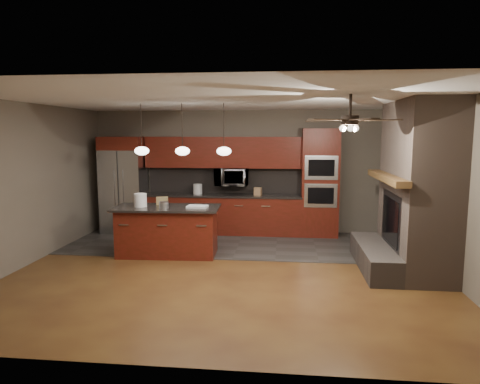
# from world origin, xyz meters

# --- Properties ---
(ground) EXTENTS (7.00, 7.00, 0.00)m
(ground) POSITION_xyz_m (0.00, 0.00, 0.00)
(ground) COLOR brown
(ground) RESTS_ON ground
(ceiling) EXTENTS (7.00, 6.00, 0.02)m
(ceiling) POSITION_xyz_m (0.00, 0.00, 2.80)
(ceiling) COLOR white
(ceiling) RESTS_ON back_wall
(back_wall) EXTENTS (7.00, 0.02, 2.80)m
(back_wall) POSITION_xyz_m (0.00, 3.00, 1.40)
(back_wall) COLOR #695F54
(back_wall) RESTS_ON ground
(right_wall) EXTENTS (0.02, 6.00, 2.80)m
(right_wall) POSITION_xyz_m (3.50, 0.00, 1.40)
(right_wall) COLOR #695F54
(right_wall) RESTS_ON ground
(left_wall) EXTENTS (0.02, 6.00, 2.80)m
(left_wall) POSITION_xyz_m (-3.50, 0.00, 1.40)
(left_wall) COLOR #695F54
(left_wall) RESTS_ON ground
(slate_tile_patch) EXTENTS (7.00, 2.40, 0.01)m
(slate_tile_patch) POSITION_xyz_m (0.00, 1.80, 0.01)
(slate_tile_patch) COLOR #373431
(slate_tile_patch) RESTS_ON ground
(fireplace_column) EXTENTS (1.30, 2.10, 2.80)m
(fireplace_column) POSITION_xyz_m (3.04, 0.40, 1.30)
(fireplace_column) COLOR #6E5B4F
(fireplace_column) RESTS_ON ground
(back_cabinetry) EXTENTS (3.59, 0.64, 2.20)m
(back_cabinetry) POSITION_xyz_m (-0.48, 2.74, 0.89)
(back_cabinetry) COLOR maroon
(back_cabinetry) RESTS_ON ground
(oven_tower) EXTENTS (0.80, 0.63, 2.38)m
(oven_tower) POSITION_xyz_m (1.70, 2.69, 1.19)
(oven_tower) COLOR maroon
(oven_tower) RESTS_ON ground
(microwave) EXTENTS (0.73, 0.41, 0.50)m
(microwave) POSITION_xyz_m (-0.27, 2.75, 1.30)
(microwave) COLOR silver
(microwave) RESTS_ON back_cabinetry
(refrigerator) EXTENTS (0.95, 0.75, 2.20)m
(refrigerator) POSITION_xyz_m (-2.75, 2.62, 1.10)
(refrigerator) COLOR silver
(refrigerator) RESTS_ON ground
(kitchen_island) EXTENTS (1.99, 0.98, 0.92)m
(kitchen_island) POSITION_xyz_m (-1.25, 0.83, 0.47)
(kitchen_island) COLOR maroon
(kitchen_island) RESTS_ON ground
(white_bucket) EXTENTS (0.23, 0.23, 0.25)m
(white_bucket) POSITION_xyz_m (-1.73, 0.79, 1.04)
(white_bucket) COLOR white
(white_bucket) RESTS_ON kitchen_island
(paint_can) EXTENTS (0.21, 0.21, 0.12)m
(paint_can) POSITION_xyz_m (-1.25, 0.66, 0.98)
(paint_can) COLOR silver
(paint_can) RESTS_ON kitchen_island
(paint_tray) EXTENTS (0.38, 0.28, 0.04)m
(paint_tray) POSITION_xyz_m (-0.66, 0.81, 0.94)
(paint_tray) COLOR silver
(paint_tray) RESTS_ON kitchen_island
(cardboard_box) EXTENTS (0.25, 0.21, 0.14)m
(cardboard_box) POSITION_xyz_m (-1.41, 1.10, 0.99)
(cardboard_box) COLOR olive
(cardboard_box) RESTS_ON kitchen_island
(counter_bucket) EXTENTS (0.27, 0.27, 0.23)m
(counter_bucket) POSITION_xyz_m (-1.05, 2.70, 1.02)
(counter_bucket) COLOR silver
(counter_bucket) RESTS_ON back_cabinetry
(counter_box) EXTENTS (0.18, 0.16, 0.18)m
(counter_box) POSITION_xyz_m (0.33, 2.65, 0.99)
(counter_box) COLOR #9A744F
(counter_box) RESTS_ON back_cabinetry
(pendant_left) EXTENTS (0.26, 0.26, 0.92)m
(pendant_left) POSITION_xyz_m (-1.65, 0.70, 1.96)
(pendant_left) COLOR black
(pendant_left) RESTS_ON ceiling
(pendant_center) EXTENTS (0.26, 0.26, 0.92)m
(pendant_center) POSITION_xyz_m (-0.90, 0.70, 1.96)
(pendant_center) COLOR black
(pendant_center) RESTS_ON ceiling
(pendant_right) EXTENTS (0.26, 0.26, 0.92)m
(pendant_right) POSITION_xyz_m (-0.15, 0.70, 1.96)
(pendant_right) COLOR black
(pendant_right) RESTS_ON ceiling
(ceiling_fan) EXTENTS (1.27, 1.33, 0.41)m
(ceiling_fan) POSITION_xyz_m (1.80, -0.80, 2.46)
(ceiling_fan) COLOR black
(ceiling_fan) RESTS_ON ceiling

